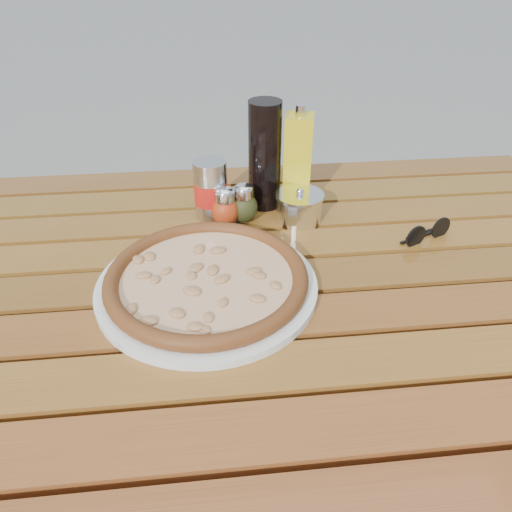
{
  "coord_description": "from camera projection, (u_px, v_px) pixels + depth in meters",
  "views": [
    {
      "loc": [
        -0.07,
        -0.67,
        1.26
      ],
      "look_at": [
        0.0,
        0.02,
        0.78
      ],
      "focal_mm": 35.0,
      "sensor_mm": 36.0,
      "label": 1
    }
  ],
  "objects": [
    {
      "name": "olive_oil_cruet",
      "position": [
        298.0,
        161.0,
        1.01
      ],
      "size": [
        0.07,
        0.07,
        0.21
      ],
      "rotation": [
        0.0,
        0.0,
        -0.23
      ],
      "color": "gold",
      "rests_on": "table"
    },
    {
      "name": "pizza",
      "position": [
        207.0,
        278.0,
        0.81
      ],
      "size": [
        0.46,
        0.46,
        0.03
      ],
      "rotation": [
        0.0,
        0.0,
        -0.6
      ],
      "color": "#FFE2B6",
      "rests_on": "plate"
    },
    {
      "name": "parmesan_tin",
      "position": [
        299.0,
        207.0,
        0.99
      ],
      "size": [
        0.12,
        0.12,
        0.07
      ],
      "rotation": [
        0.0,
        0.0,
        0.31
      ],
      "color": "white",
      "rests_on": "table"
    },
    {
      "name": "plate",
      "position": [
        207.0,
        286.0,
        0.82
      ],
      "size": [
        0.46,
        0.46,
        0.01
      ],
      "primitive_type": "cylinder",
      "rotation": [
        0.0,
        0.0,
        -0.34
      ],
      "color": "white",
      "rests_on": "table"
    },
    {
      "name": "sunglasses",
      "position": [
        427.0,
        233.0,
        0.94
      ],
      "size": [
        0.11,
        0.06,
        0.04
      ],
      "rotation": [
        0.0,
        0.0,
        0.4
      ],
      "color": "black",
      "rests_on": "table"
    },
    {
      "name": "pepper_shaker",
      "position": [
        225.0,
        207.0,
        0.97
      ],
      "size": [
        0.06,
        0.06,
        0.08
      ],
      "rotation": [
        0.0,
        0.0,
        -0.05
      ],
      "color": "#BC3C15",
      "rests_on": "table"
    },
    {
      "name": "dark_bottle",
      "position": [
        265.0,
        156.0,
        1.0
      ],
      "size": [
        0.07,
        0.07,
        0.22
      ],
      "primitive_type": "cylinder",
      "rotation": [
        0.0,
        0.0,
        0.1
      ],
      "color": "black",
      "rests_on": "table"
    },
    {
      "name": "soda_can",
      "position": [
        211.0,
        190.0,
        0.99
      ],
      "size": [
        0.07,
        0.07,
        0.12
      ],
      "rotation": [
        0.0,
        0.0,
        -0.02
      ],
      "color": "silver",
      "rests_on": "table"
    },
    {
      "name": "table",
      "position": [
        257.0,
        311.0,
        0.89
      ],
      "size": [
        1.4,
        0.9,
        0.75
      ],
      "color": "#351A0C",
      "rests_on": "ground"
    },
    {
      "name": "oregano_shaker",
      "position": [
        244.0,
        204.0,
        0.98
      ],
      "size": [
        0.06,
        0.06,
        0.08
      ],
      "rotation": [
        0.0,
        0.0,
        0.1
      ],
      "color": "#353917",
      "rests_on": "table"
    }
  ]
}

